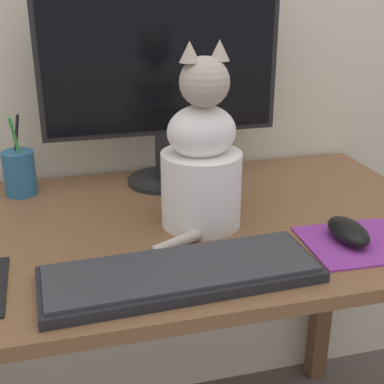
# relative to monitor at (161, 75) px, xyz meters

# --- Properties ---
(desk) EXTENTS (1.14, 0.64, 0.73)m
(desk) POSITION_rel_monitor_xyz_m (-0.04, -0.22, -0.37)
(desk) COLOR brown
(desk) RESTS_ON ground_plane
(monitor) EXTENTS (0.54, 0.17, 0.44)m
(monitor) POSITION_rel_monitor_xyz_m (0.00, 0.00, 0.00)
(monitor) COLOR black
(monitor) RESTS_ON desk
(keyboard) EXTENTS (0.46, 0.17, 0.02)m
(keyboard) POSITION_rel_monitor_xyz_m (-0.06, -0.44, -0.24)
(keyboard) COLOR black
(keyboard) RESTS_ON desk
(mousepad_right) EXTENTS (0.20, 0.18, 0.00)m
(mousepad_right) POSITION_rel_monitor_xyz_m (0.28, -0.40, -0.25)
(mousepad_right) COLOR purple
(mousepad_right) RESTS_ON desk
(computer_mouse_right) EXTENTS (0.06, 0.11, 0.04)m
(computer_mouse_right) POSITION_rel_monitor_xyz_m (0.27, -0.39, -0.23)
(computer_mouse_right) COLOR black
(computer_mouse_right) RESTS_ON mousepad_right
(cat) EXTENTS (0.21, 0.21, 0.35)m
(cat) POSITION_rel_monitor_xyz_m (0.03, -0.24, -0.12)
(cat) COLOR white
(cat) RESTS_ON desk
(pen_cup) EXTENTS (0.07, 0.07, 0.18)m
(pen_cup) POSITION_rel_monitor_xyz_m (-0.32, 0.01, -0.20)
(pen_cup) COLOR #286089
(pen_cup) RESTS_ON desk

